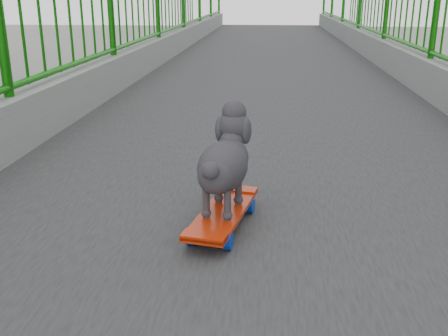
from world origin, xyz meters
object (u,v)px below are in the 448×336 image
Objects in this scene: poodle at (225,161)px; car_5 at (94,207)px; skateboard at (223,215)px; car_0 at (117,178)px.

poodle is 0.10× the size of car_5.
car_0 is (-5.86, 17.57, -6.32)m from skateboard.
skateboard is 0.13× the size of car_5.
car_5 is at bearing 122.92° from poodle.
poodle is 0.10× the size of car_0.
poodle reaches higher than car_5.
poodle is 19.61m from car_0.
skateboard is 19.56m from car_0.
car_0 is at bearing 119.59° from skateboard.
skateboard is 0.21m from poodle.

